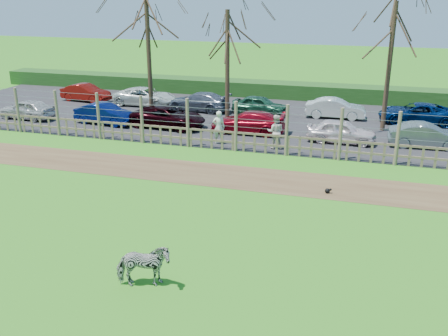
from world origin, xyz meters
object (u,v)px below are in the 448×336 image
(tree_right, at_px, (393,35))
(car_1, at_px, (105,114))
(crow, at_px, (328,191))
(car_5, at_px, (426,136))
(car_4, at_px, (341,131))
(car_12, at_px, (416,113))
(tree_left, at_px, (147,25))
(visitor_a, at_px, (219,127))
(car_10, at_px, (260,105))
(tree_mid, at_px, (227,39))
(car_9, at_px, (199,101))
(car_3, at_px, (248,122))
(car_8, at_px, (145,97))
(car_2, at_px, (168,117))
(car_0, at_px, (27,109))
(car_7, at_px, (86,93))
(car_11, at_px, (335,108))
(zebra, at_px, (143,266))
(visitor_b, at_px, (276,132))

(tree_right, height_order, car_1, tree_right)
(crow, height_order, car_5, car_5)
(car_4, distance_m, car_12, 6.61)
(tree_left, relative_size, visitor_a, 4.57)
(car_10, relative_size, car_12, 0.82)
(tree_mid, bearing_deg, car_9, 139.88)
(car_3, distance_m, car_8, 9.69)
(car_1, xyz_separation_m, car_2, (3.89, 0.31, 0.00))
(car_0, relative_size, car_12, 0.82)
(car_0, xyz_separation_m, car_7, (0.72, 5.57, 0.00))
(crow, bearing_deg, car_8, 137.43)
(car_4, bearing_deg, tree_left, 82.95)
(visitor_a, distance_m, car_1, 7.88)
(crow, height_order, car_10, car_10)
(car_3, bearing_deg, car_10, -177.08)
(car_1, bearing_deg, car_10, -53.62)
(tree_left, bearing_deg, tree_right, 6.34)
(tree_mid, distance_m, car_2, 5.61)
(car_0, relative_size, car_9, 0.85)
(tree_right, height_order, car_5, tree_right)
(crow, distance_m, car_5, 8.55)
(car_8, bearing_deg, car_2, -142.78)
(car_0, relative_size, car_8, 0.82)
(visitor_a, bearing_deg, car_8, -60.14)
(car_10, bearing_deg, car_3, -170.70)
(car_2, height_order, car_5, same)
(car_0, bearing_deg, car_11, 110.90)
(tree_mid, xyz_separation_m, car_0, (-11.94, -2.88, -4.23))
(car_9, bearing_deg, visitor_a, 32.95)
(zebra, distance_m, car_7, 24.74)
(zebra, xyz_separation_m, car_10, (-1.19, 19.93, 0.02))
(car_1, distance_m, car_7, 6.95)
(tree_right, relative_size, car_2, 1.70)
(visitor_b, bearing_deg, car_12, -139.72)
(tree_left, relative_size, visitor_b, 4.57)
(tree_right, height_order, car_11, tree_right)
(car_0, bearing_deg, tree_left, 108.19)
(tree_mid, distance_m, car_10, 5.00)
(car_8, xyz_separation_m, car_12, (17.49, -0.00, 0.00))
(car_3, bearing_deg, tree_mid, -141.32)
(tree_right, bearing_deg, car_8, 172.22)
(car_4, xyz_separation_m, car_8, (-13.48, 5.27, 0.00))
(visitor_a, height_order, car_7, visitor_a)
(tree_left, bearing_deg, car_8, 119.86)
(car_0, xyz_separation_m, car_8, (5.36, 5.51, 0.00))
(car_5, bearing_deg, tree_right, 33.11)
(car_7, height_order, car_11, same)
(visitor_a, relative_size, car_4, 0.49)
(tree_left, xyz_separation_m, zebra, (7.23, -16.75, -5.00))
(visitor_a, bearing_deg, car_0, -23.66)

